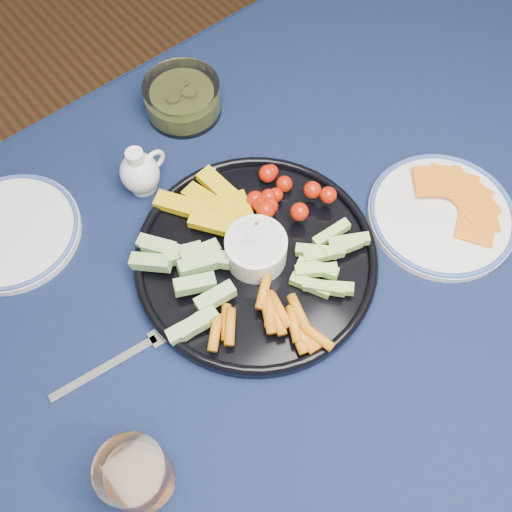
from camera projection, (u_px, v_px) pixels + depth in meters
dining_table at (339, 280)px, 0.95m from camera, size 1.67×1.07×0.75m
crudite_platter at (255, 257)px, 0.84m from camera, size 0.36×0.36×0.12m
creamer_pitcher at (140, 172)px, 0.89m from camera, size 0.08×0.06×0.09m
pickle_bowl at (183, 99)px, 0.98m from camera, size 0.13×0.13×0.06m
cheese_plate at (442, 213)px, 0.89m from camera, size 0.23×0.23×0.03m
juice_tumbler at (137, 475)px, 0.68m from camera, size 0.08×0.08×0.10m
fork_left at (126, 356)px, 0.79m from camera, size 0.19×0.04×0.00m
fork_right at (461, 236)px, 0.88m from camera, size 0.13×0.13×0.00m
side_plate_extra at (11, 231)px, 0.88m from camera, size 0.21×0.21×0.02m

